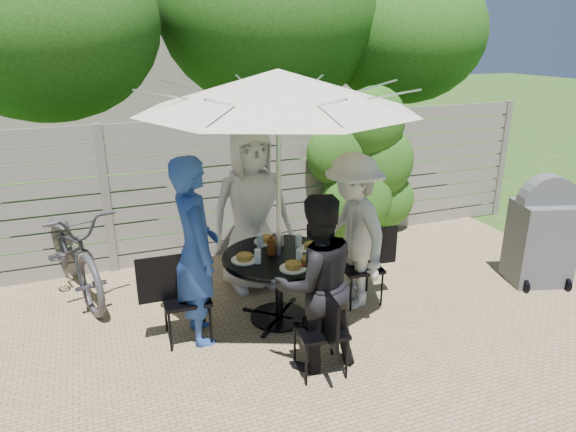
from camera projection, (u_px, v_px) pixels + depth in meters
name	position (u px, v px, depth m)	size (l,w,h in m)	color
backyard_envelope	(171.00, 44.00, 12.70)	(60.00, 60.00, 5.00)	#294A17
patio_table	(279.00, 275.00, 5.18)	(1.14, 1.14, 0.73)	black
umbrella	(278.00, 90.00, 4.57)	(2.66, 2.66, 2.52)	silver
chair_back	(249.00, 261.00, 6.10)	(0.43, 0.64, 0.88)	black
person_back	(251.00, 210.00, 5.76)	(0.92, 0.60, 1.89)	silver
chair_left	(186.00, 315.00, 4.90)	(0.66, 0.45, 0.90)	black
person_left	(196.00, 251.00, 4.74)	(0.66, 0.43, 1.82)	#23439B
chair_front	(321.00, 347.00, 4.42)	(0.46, 0.64, 0.86)	black
person_front	(315.00, 284.00, 4.36)	(0.78, 0.61, 1.60)	black
chair_right	(361.00, 281.00, 5.61)	(0.64, 0.45, 0.86)	black
person_right	(352.00, 232.00, 5.37)	(1.09, 0.63, 1.69)	silver
plate_back	(266.00, 240.00, 5.41)	(0.26, 0.26, 0.06)	white
plate_left	(244.00, 258.00, 4.96)	(0.26, 0.26, 0.06)	white
plate_front	(293.00, 267.00, 4.78)	(0.26, 0.26, 0.06)	white
plate_right	(312.00, 247.00, 5.23)	(0.26, 0.26, 0.06)	white
plate_extra	(308.00, 261.00, 4.90)	(0.24, 0.24, 0.06)	white
glass_back	(260.00, 241.00, 5.27)	(0.07, 0.07, 0.14)	silver
glass_left	(258.00, 256.00, 4.89)	(0.07, 0.07, 0.14)	silver
glass_front	(299.00, 256.00, 4.89)	(0.07, 0.07, 0.14)	silver
glass_right	(299.00, 241.00, 5.27)	(0.07, 0.07, 0.14)	silver
syrup_jug	(271.00, 246.00, 5.10)	(0.09, 0.09, 0.16)	#59280C
coffee_cup	(280.00, 240.00, 5.31)	(0.08, 0.08, 0.12)	#C6B293
bicycle	(71.00, 248.00, 5.76)	(0.71, 2.04, 1.07)	#333338
bbq_grill	(542.00, 235.00, 5.95)	(0.76, 0.67, 1.32)	#525357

